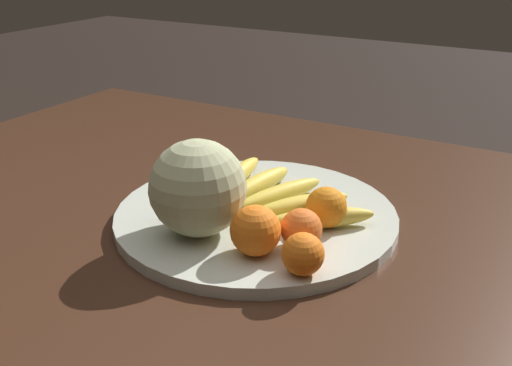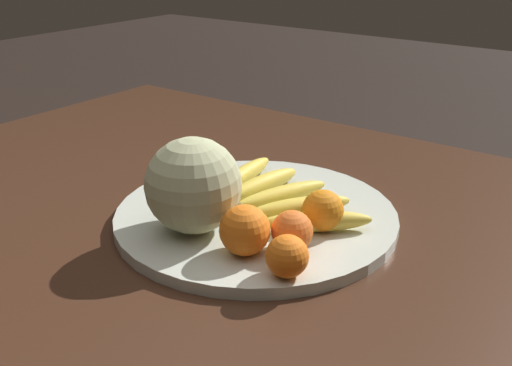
# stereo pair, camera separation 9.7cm
# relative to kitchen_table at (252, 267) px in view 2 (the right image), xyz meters

# --- Properties ---
(kitchen_table) EXTENTS (1.67, 1.15, 0.75)m
(kitchen_table) POSITION_rel_kitchen_table_xyz_m (0.00, 0.00, 0.00)
(kitchen_table) COLOR #3D2316
(kitchen_table) RESTS_ON ground_plane
(fruit_bowl) EXTENTS (0.46, 0.46, 0.02)m
(fruit_bowl) POSITION_rel_kitchen_table_xyz_m (0.01, -0.02, 0.09)
(fruit_bowl) COLOR beige
(fruit_bowl) RESTS_ON kitchen_table
(melon) EXTENTS (0.15, 0.15, 0.15)m
(melon) POSITION_rel_kitchen_table_xyz_m (0.04, 0.09, 0.17)
(melon) COLOR #B2B789
(melon) RESTS_ON fruit_bowl
(banana_bunch) EXTENTS (0.31, 0.24, 0.03)m
(banana_bunch) POSITION_rel_kitchen_table_xyz_m (-0.01, -0.06, 0.11)
(banana_bunch) COLOR brown
(banana_bunch) RESTS_ON fruit_bowl
(orange_front_left) EXTENTS (0.06, 0.06, 0.06)m
(orange_front_left) POSITION_rel_kitchen_table_xyz_m (-0.11, 0.05, 0.13)
(orange_front_left) COLOR orange
(orange_front_left) RESTS_ON fruit_bowl
(orange_front_right) EXTENTS (0.06, 0.06, 0.06)m
(orange_front_right) POSITION_rel_kitchen_table_xyz_m (-0.12, -0.03, 0.13)
(orange_front_right) COLOR orange
(orange_front_right) RESTS_ON fruit_bowl
(orange_mid_center) EXTENTS (0.07, 0.07, 0.07)m
(orange_mid_center) POSITION_rel_kitchen_table_xyz_m (-0.06, 0.10, 0.13)
(orange_mid_center) COLOR orange
(orange_mid_center) RESTS_ON fruit_bowl
(orange_back_left) EXTENTS (0.06, 0.06, 0.06)m
(orange_back_left) POSITION_rel_kitchen_table_xyz_m (-0.14, 0.12, 0.13)
(orange_back_left) COLOR orange
(orange_back_left) RESTS_ON fruit_bowl
(produce_tag) EXTENTS (0.10, 0.06, 0.00)m
(produce_tag) POSITION_rel_kitchen_table_xyz_m (-0.01, -0.02, 0.10)
(produce_tag) COLOR white
(produce_tag) RESTS_ON fruit_bowl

